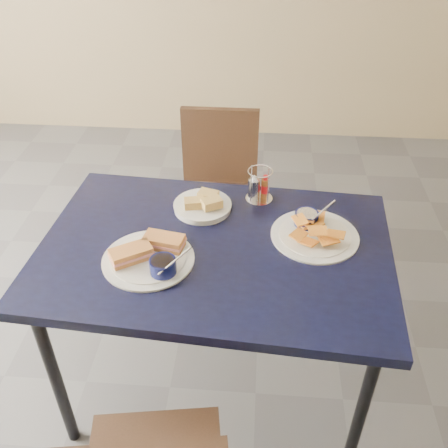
# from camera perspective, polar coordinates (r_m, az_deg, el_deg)

# --- Properties ---
(ground) EXTENTS (6.00, 6.00, 0.00)m
(ground) POSITION_cam_1_polar(r_m,az_deg,el_deg) (2.31, -6.19, -18.07)
(ground) COLOR #4C4D51
(ground) RESTS_ON ground
(dining_table) EXTENTS (1.31, 0.92, 0.75)m
(dining_table) POSITION_cam_1_polar(r_m,az_deg,el_deg) (1.83, -1.04, -4.05)
(dining_table) COLOR black
(dining_table) RESTS_ON ground
(chair_far) EXTENTS (0.40, 0.38, 0.85)m
(chair_far) POSITION_cam_1_polar(r_m,az_deg,el_deg) (2.65, -0.61, 5.03)
(chair_far) COLOR black
(chair_far) RESTS_ON ground
(sandwich_plate) EXTENTS (0.32, 0.32, 0.12)m
(sandwich_plate) POSITION_cam_1_polar(r_m,az_deg,el_deg) (1.73, -8.39, -3.56)
(sandwich_plate) COLOR white
(sandwich_plate) RESTS_ON dining_table
(plantain_plate) EXTENTS (0.32, 0.32, 0.12)m
(plantain_plate) POSITION_cam_1_polar(r_m,az_deg,el_deg) (1.86, 10.08, -0.68)
(plantain_plate) COLOR white
(plantain_plate) RESTS_ON dining_table
(bread_basket) EXTENTS (0.22, 0.22, 0.07)m
(bread_basket) POSITION_cam_1_polar(r_m,az_deg,el_deg) (1.96, -2.40, 2.17)
(bread_basket) COLOR white
(bread_basket) RESTS_ON dining_table
(condiment_caddy) EXTENTS (0.11, 0.11, 0.14)m
(condiment_caddy) POSITION_cam_1_polar(r_m,az_deg,el_deg) (2.00, 3.95, 4.22)
(condiment_caddy) COLOR silver
(condiment_caddy) RESTS_ON dining_table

